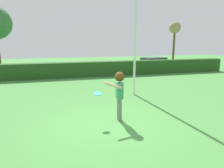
{
  "coord_description": "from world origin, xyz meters",
  "views": [
    {
      "loc": [
        -1.74,
        -6.54,
        2.85
      ],
      "look_at": [
        0.41,
        1.15,
        1.15
      ],
      "focal_mm": 32.35,
      "sensor_mm": 36.0,
      "label": 1
    }
  ],
  "objects_px": {
    "parked_car_silver": "(154,63)",
    "bare_elm_tree": "(175,29)",
    "frisbee": "(98,93)",
    "person": "(119,90)",
    "lamppost": "(135,23)"
  },
  "relations": [
    {
      "from": "lamppost",
      "to": "person",
      "type": "bearing_deg",
      "value": -119.95
    },
    {
      "from": "bare_elm_tree",
      "to": "parked_car_silver",
      "type": "bearing_deg",
      "value": -137.28
    },
    {
      "from": "parked_car_silver",
      "to": "bare_elm_tree",
      "type": "bearing_deg",
      "value": 42.72
    },
    {
      "from": "frisbee",
      "to": "bare_elm_tree",
      "type": "relative_size",
      "value": 0.05
    },
    {
      "from": "frisbee",
      "to": "bare_elm_tree",
      "type": "bearing_deg",
      "value": 50.98
    },
    {
      "from": "lamppost",
      "to": "parked_car_silver",
      "type": "xyz_separation_m",
      "value": [
        5.47,
        8.45,
        -3.05
      ]
    },
    {
      "from": "frisbee",
      "to": "parked_car_silver",
      "type": "distance_m",
      "value": 14.24
    },
    {
      "from": "person",
      "to": "parked_car_silver",
      "type": "relative_size",
      "value": 0.4
    },
    {
      "from": "parked_car_silver",
      "to": "person",
      "type": "bearing_deg",
      "value": -122.1
    },
    {
      "from": "frisbee",
      "to": "lamppost",
      "type": "bearing_deg",
      "value": 50.49
    },
    {
      "from": "parked_car_silver",
      "to": "bare_elm_tree",
      "type": "relative_size",
      "value": 0.84
    },
    {
      "from": "frisbee",
      "to": "bare_elm_tree",
      "type": "xyz_separation_m",
      "value": [
        13.42,
        16.56,
        3.28
      ]
    },
    {
      "from": "person",
      "to": "parked_car_silver",
      "type": "distance_m",
      "value": 13.84
    },
    {
      "from": "frisbee",
      "to": "parked_car_silver",
      "type": "bearing_deg",
      "value": 55.15
    },
    {
      "from": "frisbee",
      "to": "person",
      "type": "bearing_deg",
      "value": -2.97
    }
  ]
}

